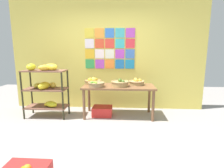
# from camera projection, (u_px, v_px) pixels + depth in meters

# --- Properties ---
(ground) EXTENTS (9.63, 9.63, 0.00)m
(ground) POSITION_uv_depth(u_px,v_px,m) (97.00, 143.00, 2.82)
(ground) COLOR gray
(back_wall_with_art) EXTENTS (4.85, 0.07, 2.99)m
(back_wall_with_art) POSITION_uv_depth(u_px,v_px,m) (107.00, 50.00, 4.36)
(back_wall_with_art) COLOR #D9C655
(back_wall_with_art) RESTS_ON ground
(banana_shelf_unit) EXTENTS (0.92, 0.46, 1.20)m
(banana_shelf_unit) POSITION_uv_depth(u_px,v_px,m) (46.00, 85.00, 3.84)
(banana_shelf_unit) COLOR #2A2A18
(banana_shelf_unit) RESTS_ON ground
(display_table) EXTENTS (1.59, 0.68, 0.71)m
(display_table) POSITION_uv_depth(u_px,v_px,m) (119.00, 89.00, 3.91)
(display_table) COLOR brown
(display_table) RESTS_ON ground
(fruit_basket_back_right) EXTENTS (0.36, 0.36, 0.14)m
(fruit_basket_back_right) POSITION_uv_depth(u_px,v_px,m) (96.00, 84.00, 3.75)
(fruit_basket_back_right) COLOR olive
(fruit_basket_back_right) RESTS_ON display_table
(fruit_basket_left) EXTENTS (0.35, 0.35, 0.15)m
(fruit_basket_left) POSITION_uv_depth(u_px,v_px,m) (137.00, 82.00, 3.97)
(fruit_basket_left) COLOR #A68853
(fruit_basket_left) RESTS_ON display_table
(fruit_basket_centre) EXTENTS (0.39, 0.39, 0.18)m
(fruit_basket_centre) POSITION_uv_depth(u_px,v_px,m) (120.00, 83.00, 3.79)
(fruit_basket_centre) COLOR #A9854E
(fruit_basket_centre) RESTS_ON display_table
(fruit_basket_back_left) EXTENTS (0.40, 0.40, 0.15)m
(fruit_basket_back_left) POSITION_uv_depth(u_px,v_px,m) (93.00, 81.00, 4.10)
(fruit_basket_back_left) COLOR olive
(fruit_basket_back_left) RESTS_ON display_table
(produce_crate_under_table) EXTENTS (0.45, 0.36, 0.21)m
(produce_crate_under_table) POSITION_uv_depth(u_px,v_px,m) (102.00, 111.00, 4.02)
(produce_crate_under_table) COLOR red
(produce_crate_under_table) RESTS_ON ground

